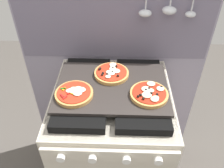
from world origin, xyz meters
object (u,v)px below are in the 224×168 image
(baking_tray, at_px, (112,87))
(pizza_right, at_px, (149,94))
(pizza_left, at_px, (74,93))
(pizza_center, at_px, (112,73))
(stove, at_px, (112,144))

(baking_tray, distance_m, pizza_right, 0.19)
(pizza_left, bearing_deg, baking_tray, 23.51)
(baking_tray, distance_m, pizza_center, 0.09)
(stove, relative_size, pizza_left, 5.12)
(pizza_left, distance_m, pizza_center, 0.23)
(stove, bearing_deg, baking_tray, 90.00)
(stove, height_order, pizza_right, pizza_right)
(pizza_left, distance_m, pizza_right, 0.34)
(pizza_left, height_order, pizza_right, pizza_right)
(stove, distance_m, baking_tray, 0.46)
(stove, distance_m, pizza_left, 0.51)
(pizza_left, bearing_deg, pizza_right, 1.24)
(pizza_right, distance_m, pizza_center, 0.23)
(stove, height_order, pizza_center, pizza_center)
(baking_tray, bearing_deg, pizza_center, 93.57)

